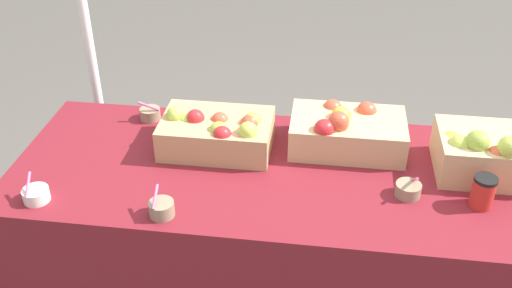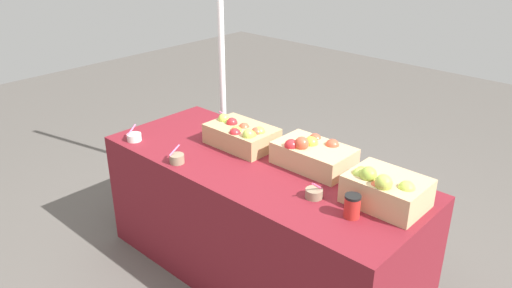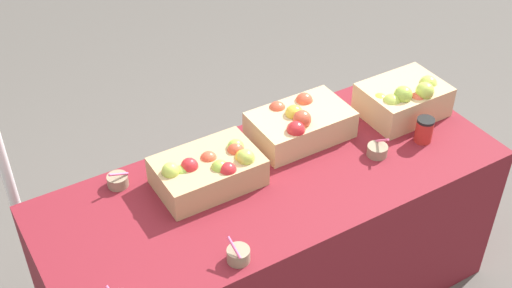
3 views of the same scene
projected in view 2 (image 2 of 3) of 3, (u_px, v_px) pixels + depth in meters
The scene contains 11 objects.
ground_plane at pixel (259, 271), 3.08m from camera, with size 10.00×10.00×0.00m, color #56514C.
table at pixel (259, 220), 2.93m from camera, with size 1.90×0.76×0.74m, color maroon.
apple_crate_left at pixel (385, 189), 2.35m from camera, with size 0.36×0.27×0.20m.
apple_crate_middle at pixel (312, 154), 2.72m from camera, with size 0.42×0.26×0.18m.
apple_crate_right at pixel (242, 135), 2.96m from camera, with size 0.40×0.26×0.16m.
sample_bowl_near at pixel (177, 159), 2.77m from camera, with size 0.08×0.08×0.10m.
sample_bowl_mid at pixel (226, 121), 3.29m from camera, with size 0.08×0.08×0.09m.
sample_bowl_far at pixel (134, 137), 3.05m from camera, with size 0.09×0.09×0.09m.
sample_bowl_extra at pixel (314, 193), 2.43m from camera, with size 0.09×0.09×0.10m.
coffee_cup at pixel (352, 206), 2.26m from camera, with size 0.08×0.08×0.11m.
tent_pole at pixel (222, 54), 3.59m from camera, with size 0.04×0.04×2.17m, color white.
Camera 2 is at (1.67, -1.84, 1.98)m, focal length 35.21 mm.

